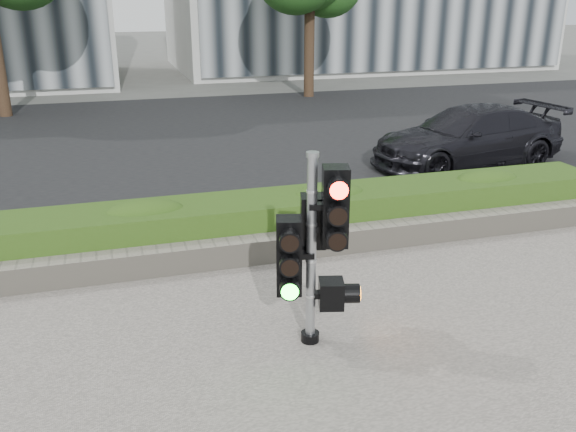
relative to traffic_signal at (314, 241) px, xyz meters
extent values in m
plane|color=#51514C|center=(-0.29, 0.24, -1.16)|extent=(120.00, 120.00, 0.00)
cube|color=black|center=(-0.29, 10.24, -1.15)|extent=(60.00, 13.00, 0.02)
cube|color=gray|center=(-0.29, 3.39, -1.10)|extent=(60.00, 0.25, 0.12)
cube|color=gray|center=(-0.29, 2.14, -0.96)|extent=(12.00, 0.32, 0.34)
cube|color=#4C7724|center=(-0.29, 2.79, -0.79)|extent=(12.00, 1.00, 0.68)
cylinder|color=black|center=(5.21, 15.74, 0.63)|extent=(0.36, 0.36, 3.58)
cylinder|color=black|center=(-0.03, -0.02, -1.08)|extent=(0.19, 0.19, 0.10)
cylinder|color=gray|center=(-0.03, -0.02, -0.13)|extent=(0.10, 0.10, 2.00)
cylinder|color=gray|center=(-0.03, -0.02, 0.89)|extent=(0.13, 0.13, 0.05)
cube|color=#FF1107|center=(0.17, -0.11, 0.38)|extent=(0.31, 0.31, 0.80)
cube|color=#14E51E|center=(-0.26, 0.01, -0.14)|extent=(0.31, 0.31, 0.80)
cube|color=black|center=(0.05, 0.19, 0.14)|extent=(0.31, 0.31, 0.55)
cube|color=orange|center=(0.18, -0.05, -0.60)|extent=(0.31, 0.31, 0.29)
imported|color=black|center=(5.45, 5.78, -0.52)|extent=(4.47, 2.26, 1.24)
camera|label=1|loc=(-1.86, -5.32, 2.31)|focal=38.00mm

